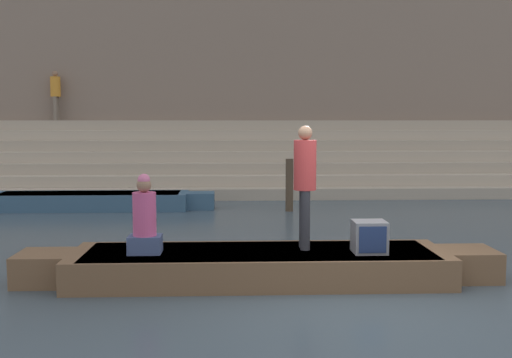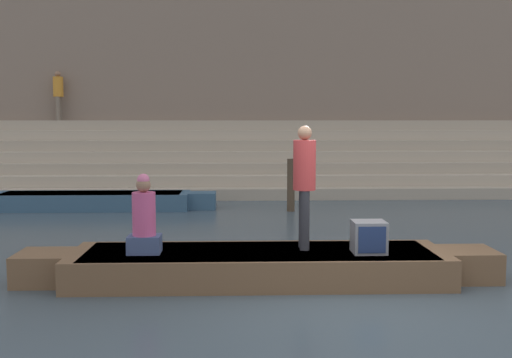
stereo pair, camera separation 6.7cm
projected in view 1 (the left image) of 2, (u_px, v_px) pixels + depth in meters
The scene contains 10 objects.
ground_plane at pixel (361, 296), 7.73m from camera, with size 120.00×120.00×0.00m, color #3D4C56.
ghat_steps at pixel (284, 165), 19.33m from camera, with size 36.00×3.92×2.25m.
back_wall at pixel (279, 78), 21.02m from camera, with size 34.20×1.28×7.55m.
rowboat_main at pixel (259, 265), 8.46m from camera, with size 6.75×1.54×0.43m.
person_standing at pixel (305, 178), 8.49m from camera, with size 0.32×0.32×1.76m.
person_rowing at pixel (145, 221), 8.25m from camera, with size 0.45×0.35×1.11m.
tv_set at pixel (369, 237), 8.30m from camera, with size 0.46×0.42×0.44m.
moored_boat_shore at pixel (90, 201), 15.20m from camera, with size 6.31×1.14×0.42m.
mooring_post at pixel (289, 185), 14.87m from camera, with size 0.19×0.19×1.31m, color #473828.
person_on_steps at pixel (56, 92), 19.91m from camera, with size 0.33×0.33×1.64m.
Camera 1 is at (-1.65, -7.48, 2.28)m, focal length 42.00 mm.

